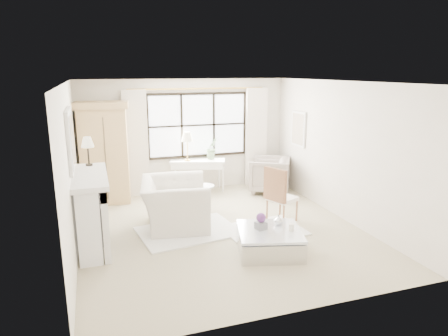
{
  "coord_description": "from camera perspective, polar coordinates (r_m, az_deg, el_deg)",
  "views": [
    {
      "loc": [
        -2.13,
        -6.59,
        2.89
      ],
      "look_at": [
        0.13,
        0.2,
        1.14
      ],
      "focal_mm": 32.0,
      "sensor_mm": 36.0,
      "label": 1
    }
  ],
  "objects": [
    {
      "name": "orchid_plant",
      "position": [
        9.63,
        -1.75,
        2.85
      ],
      "size": [
        0.33,
        0.29,
        0.53
      ],
      "primitive_type": "imported",
      "rotation": [
        0.0,
        0.0,
        0.22
      ],
      "color": "#556E49",
      "rests_on": "console_table"
    },
    {
      "name": "curtain_left",
      "position": [
        9.43,
        -12.46,
        3.36
      ],
      "size": [
        0.55,
        0.1,
        2.47
      ],
      "primitive_type": "cube",
      "color": "beige",
      "rests_on": "ground"
    },
    {
      "name": "wall_back",
      "position": [
        9.7,
        -5.48,
        4.59
      ],
      "size": [
        5.0,
        0.0,
        5.0
      ],
      "primitive_type": "plane",
      "rotation": [
        1.57,
        0.0,
        0.0
      ],
      "color": "silver",
      "rests_on": "ground"
    },
    {
      "name": "ceiling",
      "position": [
        6.93,
        -0.48,
        12.21
      ],
      "size": [
        5.5,
        5.5,
        0.0
      ],
      "primitive_type": "plane",
      "rotation": [
        3.14,
        0.0,
        0.0
      ],
      "color": "white",
      "rests_on": "ground"
    },
    {
      "name": "coffee_table",
      "position": [
        6.65,
        6.49,
        -10.35
      ],
      "size": [
        1.23,
        1.23,
        0.38
      ],
      "rotation": [
        0.0,
        0.0,
        -0.27
      ],
      "color": "silver",
      "rests_on": "floor"
    },
    {
      "name": "wingback_chair",
      "position": [
        9.74,
        6.51,
        -0.97
      ],
      "size": [
        1.26,
        1.25,
        0.85
      ],
      "primitive_type": "imported",
      "rotation": [
        0.0,
        0.0,
        -2.09
      ],
      "color": "#A4968A",
      "rests_on": "floor"
    },
    {
      "name": "console_lamp",
      "position": [
        9.42,
        -5.3,
        4.36
      ],
      "size": [
        0.28,
        0.28,
        0.69
      ],
      "color": "#AD893C",
      "rests_on": "console_table"
    },
    {
      "name": "console_table",
      "position": [
        9.68,
        -3.76,
        -1.15
      ],
      "size": [
        1.38,
        0.83,
        0.8
      ],
      "rotation": [
        0.0,
        0.0,
        -0.32
      ],
      "color": "white",
      "rests_on": "floor"
    },
    {
      "name": "art_canvas",
      "position": [
        9.57,
        10.48,
        5.51
      ],
      "size": [
        0.01,
        0.52,
        0.72
      ],
      "primitive_type": "cube",
      "color": "#BCAB92",
      "rests_on": "wall_right"
    },
    {
      "name": "armoire",
      "position": [
        9.15,
        -16.67,
        2.17
      ],
      "size": [
        1.19,
        0.83,
        2.24
      ],
      "rotation": [
        0.0,
        0.0,
        -0.12
      ],
      "color": "tan",
      "rests_on": "floor"
    },
    {
      "name": "planter_flowers",
      "position": [
        6.52,
        5.31,
        -7.07
      ],
      "size": [
        0.16,
        0.16,
        0.16
      ],
      "primitive_type": "sphere",
      "color": "#5A2C6E",
      "rests_on": "planter_box"
    },
    {
      "name": "rug_right",
      "position": [
        7.52,
        5.68,
        -8.79
      ],
      "size": [
        1.49,
        1.17,
        0.03
      ],
      "primitive_type": "cube",
      "rotation": [
        0.0,
        0.0,
        0.09
      ],
      "color": "white",
      "rests_on": "floor"
    },
    {
      "name": "mirror_frame",
      "position": [
        6.68,
        -21.1,
        3.81
      ],
      "size": [
        0.05,
        1.15,
        0.95
      ],
      "primitive_type": "cube",
      "color": "silver",
      "rests_on": "wall_left"
    },
    {
      "name": "wall_right",
      "position": [
        8.2,
        16.42,
        2.39
      ],
      "size": [
        0.0,
        5.5,
        5.5
      ],
      "primitive_type": "plane",
      "rotation": [
        1.57,
        0.0,
        -1.57
      ],
      "color": "silver",
      "rests_on": "ground"
    },
    {
      "name": "floor",
      "position": [
        7.51,
        -0.44,
        -8.87
      ],
      "size": [
        5.5,
        5.5,
        0.0
      ],
      "primitive_type": "plane",
      "color": "tan",
      "rests_on": "ground"
    },
    {
      "name": "curtain_rod",
      "position": [
        9.58,
        -3.75,
        11.25
      ],
      "size": [
        3.3,
        0.04,
        0.04
      ],
      "primitive_type": "cylinder",
      "rotation": [
        0.0,
        1.57,
        0.0
      ],
      "color": "#B99140",
      "rests_on": "wall_back"
    },
    {
      "name": "wall_front",
      "position": [
        4.66,
        10.08,
        -5.79
      ],
      "size": [
        5.0,
        0.0,
        5.0
      ],
      "primitive_type": "plane",
      "rotation": [
        -1.57,
        0.0,
        0.0
      ],
      "color": "silver",
      "rests_on": "ground"
    },
    {
      "name": "planter_box",
      "position": [
        6.57,
        5.29,
        -8.2
      ],
      "size": [
        0.19,
        0.19,
        0.12
      ],
      "primitive_type": "cube",
      "rotation": [
        0.0,
        0.0,
        0.2
      ],
      "color": "slate",
      "rests_on": "coffee_table"
    },
    {
      "name": "side_table",
      "position": [
        8.57,
        -2.74,
        -3.61
      ],
      "size": [
        0.4,
        0.4,
        0.51
      ],
      "color": "silver",
      "rests_on": "floor"
    },
    {
      "name": "fireplace",
      "position": [
        6.96,
        -18.64,
        -5.76
      ],
      "size": [
        0.58,
        1.66,
        1.26
      ],
      "color": "silver",
      "rests_on": "ground"
    },
    {
      "name": "rug_left",
      "position": [
        7.45,
        -5.08,
        -8.98
      ],
      "size": [
        1.91,
        1.48,
        0.03
      ],
      "primitive_type": "cube",
      "rotation": [
        0.0,
        0.0,
        0.14
      ],
      "color": "white",
      "rests_on": "floor"
    },
    {
      "name": "french_chair",
      "position": [
        7.92,
        8.16,
        -5.38
      ],
      "size": [
        0.64,
        0.64,
        1.08
      ],
      "rotation": [
        0.0,
        0.0,
        1.99
      ],
      "color": "#905E3C",
      "rests_on": "floor"
    },
    {
      "name": "window_pane",
      "position": [
        9.72,
        -3.76,
        6.13
      ],
      "size": [
        2.4,
        0.02,
        1.5
      ],
      "primitive_type": "cube",
      "color": "silver",
      "rests_on": "wall_back"
    },
    {
      "name": "club_armchair",
      "position": [
        7.6,
        -7.04,
        -5.04
      ],
      "size": [
        1.42,
        1.56,
        0.9
      ],
      "primitive_type": "imported",
      "rotation": [
        0.0,
        0.0,
        1.41
      ],
      "color": "silver",
      "rests_on": "floor"
    },
    {
      "name": "mirror_glass",
      "position": [
        6.68,
        -20.85,
        3.83
      ],
      "size": [
        0.02,
        1.0,
        0.8
      ],
      "primitive_type": "cube",
      "color": "silver",
      "rests_on": "wall_left"
    },
    {
      "name": "art_frame",
      "position": [
        9.58,
        10.59,
        5.51
      ],
      "size": [
        0.04,
        0.62,
        0.82
      ],
      "primitive_type": "cube",
      "color": "white",
      "rests_on": "wall_right"
    },
    {
      "name": "mantel_lamp",
      "position": [
        7.34,
        -18.93,
        3.34
      ],
      "size": [
        0.22,
        0.22,
        0.51
      ],
      "color": "black",
      "rests_on": "fireplace"
    },
    {
      "name": "wall_left",
      "position": [
        6.78,
        -21.0,
        -0.29
      ],
      "size": [
        0.0,
        5.5,
        5.5
      ],
      "primitive_type": "plane",
      "rotation": [
        1.57,
        0.0,
        1.57
      ],
      "color": "white",
      "rests_on": "ground"
    },
    {
      "name": "coffee_vase",
      "position": [
        6.77,
        7.8,
        -7.35
      ],
      "size": [
        0.2,
        0.2,
        0.17
      ],
      "primitive_type": "imported",
      "rotation": [
        0.0,
        0.0,
        -0.26
      ],
      "color": "silver",
      "rests_on": "coffee_table"
    },
    {
      "name": "curtain_right",
      "position": [
        10.18,
        4.61,
        4.39
      ],
      "size": [
        0.55,
        0.1,
        2.47
      ],
      "primitive_type": "cube",
      "color": "white",
      "rests_on": "ground"
    },
    {
      "name": "window_frame",
      "position": [
        9.71,
        -3.74,
        6.12
      ],
      "size": [
        2.5,
        0.04,
        1.5
      ],
      "primitive_type": null,
      "color": "black",
      "rests_on": "wall_back"
    },
    {
      "name": "pillar_candle",
      "position": [
        6.56,
        9.59,
        -8.37
      ],
      "size": [
        0.09,
        0.09,
        0.12
      ],
      "primitive_type": "cylinder",
      "color": "white",
      "rests_on": "coffee_table"
    }
  ]
}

